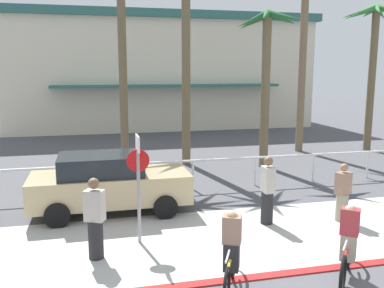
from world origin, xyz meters
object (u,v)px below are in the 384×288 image
object	(u,v)px
palm_tree_6	(375,38)
car_tan_1	(108,183)
stop_sign_bike_lane	(138,174)
pedestrian_0	(343,195)
cyclist_red_0	(348,244)
pedestrian_3	(267,193)
palm_tree_5	(303,25)
palm_tree_4	(266,54)
pedestrian_2	(95,222)
cyclist_yellow_1	(231,253)
palm_tree_3	(185,16)

from	to	relation	value
palm_tree_6	car_tan_1	world-z (taller)	palm_tree_6
stop_sign_bike_lane	pedestrian_0	distance (m)	5.50
cyclist_red_0	pedestrian_3	size ratio (longest dim) A/B	0.83
palm_tree_6	pedestrian_3	world-z (taller)	palm_tree_6
palm_tree_5	palm_tree_6	distance (m)	3.63
palm_tree_4	pedestrian_2	size ratio (longest dim) A/B	3.54
cyclist_red_0	pedestrian_0	world-z (taller)	pedestrian_0
stop_sign_bike_lane	cyclist_red_0	world-z (taller)	stop_sign_bike_lane
stop_sign_bike_lane	car_tan_1	world-z (taller)	stop_sign_bike_lane
stop_sign_bike_lane	pedestrian_2	distance (m)	1.45
cyclist_yellow_1	pedestrian_3	size ratio (longest dim) A/B	0.92
palm_tree_5	cyclist_red_0	size ratio (longest dim) A/B	5.63
palm_tree_3	pedestrian_2	world-z (taller)	palm_tree_3
palm_tree_4	pedestrian_0	world-z (taller)	palm_tree_4
car_tan_1	cyclist_yellow_1	xyz separation A→B (m)	(2.00, -4.86, -0.18)
palm_tree_5	cyclist_yellow_1	distance (m)	15.24
palm_tree_5	palm_tree_6	xyz separation A→B (m)	(3.54, -0.52, -0.60)
pedestrian_0	pedestrian_2	bearing A→B (deg)	-172.84
palm_tree_6	car_tan_1	distance (m)	15.44
palm_tree_4	cyclist_red_0	bearing A→B (deg)	-103.30
stop_sign_bike_lane	cyclist_yellow_1	world-z (taller)	stop_sign_bike_lane
stop_sign_bike_lane	cyclist_yellow_1	xyz separation A→B (m)	(1.41, -2.47, -0.98)
cyclist_yellow_1	palm_tree_3	bearing A→B (deg)	81.95
palm_tree_6	pedestrian_3	size ratio (longest dim) A/B	3.91
pedestrian_2	pedestrian_3	xyz separation A→B (m)	(4.40, 1.09, 0.01)
stop_sign_bike_lane	palm_tree_3	world-z (taller)	palm_tree_3
car_tan_1	pedestrian_0	size ratio (longest dim) A/B	2.77
palm_tree_5	pedestrian_0	size ratio (longest dim) A/B	5.32
palm_tree_4	cyclist_yellow_1	distance (m)	11.03
cyclist_yellow_1	palm_tree_6	bearing A→B (deg)	46.00
pedestrian_0	pedestrian_2	size ratio (longest dim) A/B	0.89
car_tan_1	pedestrian_2	distance (m)	3.04
palm_tree_6	pedestrian_0	world-z (taller)	palm_tree_6
stop_sign_bike_lane	car_tan_1	distance (m)	2.59
cyclist_red_0	pedestrian_2	world-z (taller)	pedestrian_2
palm_tree_5	stop_sign_bike_lane	bearing A→B (deg)	-133.23
palm_tree_6	pedestrian_0	bearing A→B (deg)	-128.78
cyclist_yellow_1	stop_sign_bike_lane	bearing A→B (deg)	119.67
stop_sign_bike_lane	palm_tree_4	world-z (taller)	palm_tree_4
palm_tree_4	cyclist_red_0	world-z (taller)	palm_tree_4
palm_tree_4	car_tan_1	size ratio (longest dim) A/B	1.44
stop_sign_bike_lane	cyclist_red_0	xyz separation A→B (m)	(3.75, -2.60, -0.98)
stop_sign_bike_lane	pedestrian_3	distance (m)	3.53
stop_sign_bike_lane	cyclist_red_0	bearing A→B (deg)	-34.78
cyclist_yellow_1	pedestrian_0	size ratio (longest dim) A/B	1.05
palm_tree_5	pedestrian_0	xyz separation A→B (m)	(-3.59, -9.39, -5.38)
palm_tree_4	pedestrian_2	bearing A→B (deg)	-133.31
palm_tree_4	palm_tree_3	bearing A→B (deg)	157.97
palm_tree_4	cyclist_yellow_1	bearing A→B (deg)	-116.24
pedestrian_3	palm_tree_4	bearing A→B (deg)	67.81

